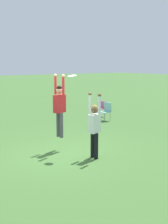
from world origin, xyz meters
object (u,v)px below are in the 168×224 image
object	(u,v)px
person_jumping	(60,104)
person_defending	(94,124)
frisbee	(72,76)
camping_chair_0	(106,110)
camping_chair_3	(100,107)

from	to	relation	value
person_jumping	person_defending	xyz separation A→B (m)	(1.36, 0.33, -0.48)
frisbee	camping_chair_0	distance (m)	6.19
person_jumping	camping_chair_3	xyz separation A→B (m)	(-4.08, 5.22, -1.00)
camping_chair_0	frisbee	bearing A→B (deg)	123.07
frisbee	camping_chair_3	bearing A→B (deg)	132.41
person_jumping	camping_chair_0	bearing A→B (deg)	18.92
person_defending	camping_chair_0	distance (m)	6.19
person_defending	camping_chair_0	xyz separation A→B (m)	(-4.37, 4.35, -0.49)
frisbee	camping_chair_3	size ratio (longest dim) A/B	0.32
camping_chair_0	camping_chair_3	world-z (taller)	camping_chair_0
person_defending	frisbee	bearing A→B (deg)	-82.90
person_jumping	frisbee	world-z (taller)	person_jumping
camping_chair_0	person_jumping	bearing A→B (deg)	117.60
person_jumping	camping_chair_0	distance (m)	5.66
person_defending	camping_chair_3	size ratio (longest dim) A/B	2.37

